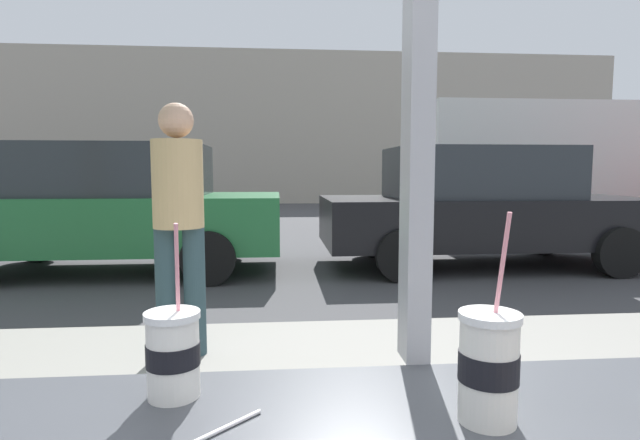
# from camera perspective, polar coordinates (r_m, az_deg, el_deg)

# --- Properties ---
(ground_plane) EXTENTS (60.00, 60.00, 0.00)m
(ground_plane) POSITION_cam_1_polar(r_m,az_deg,el_deg) (9.03, -3.05, -2.90)
(ground_plane) COLOR #424244
(sidewalk_strip) EXTENTS (16.00, 2.80, 0.13)m
(sidewalk_strip) POSITION_cam_1_polar(r_m,az_deg,el_deg) (2.84, 1.46, -20.86)
(sidewalk_strip) COLOR gray
(sidewalk_strip) RESTS_ON ground
(building_facade_far) EXTENTS (28.00, 1.20, 6.20)m
(building_facade_far) POSITION_cam_1_polar(r_m,az_deg,el_deg) (21.34, -4.20, 10.30)
(building_facade_far) COLOR #A89E8E
(building_facade_far) RESTS_ON ground
(soda_cup_left) EXTENTS (0.10, 0.10, 0.31)m
(soda_cup_left) POSITION_cam_1_polar(r_m,az_deg,el_deg) (0.94, -16.31, -14.24)
(soda_cup_left) COLOR white
(soda_cup_left) RESTS_ON window_counter
(soda_cup_right) EXTENTS (0.10, 0.10, 0.33)m
(soda_cup_right) POSITION_cam_1_polar(r_m,az_deg,el_deg) (0.86, 18.56, -15.37)
(soda_cup_right) COLOR silver
(soda_cup_right) RESTS_ON window_counter
(loose_straw) EXTENTS (0.14, 0.14, 0.01)m
(loose_straw) POSITION_cam_1_polar(r_m,az_deg,el_deg) (0.83, -12.16, -22.64)
(loose_straw) COLOR white
(loose_straw) RESTS_ON window_counter
(parked_car_green) EXTENTS (4.37, 1.96, 1.67)m
(parked_car_green) POSITION_cam_1_polar(r_m,az_deg,el_deg) (7.09, -22.41, 1.29)
(parked_car_green) COLOR #236B38
(parked_car_green) RESTS_ON ground
(parked_car_black) EXTENTS (4.45, 1.98, 1.65)m
(parked_car_black) POSITION_cam_1_polar(r_m,az_deg,el_deg) (7.33, 17.84, 1.48)
(parked_car_black) COLOR black
(parked_car_black) RESTS_ON ground
(box_truck) EXTENTS (6.35, 2.44, 2.76)m
(box_truck) POSITION_cam_1_polar(r_m,az_deg,el_deg) (12.46, 25.21, 5.95)
(box_truck) COLOR silver
(box_truck) RESTS_ON ground
(pedestrian) EXTENTS (0.32, 0.32, 1.63)m
(pedestrian) POSITION_cam_1_polar(r_m,az_deg,el_deg) (3.35, -15.74, 0.77)
(pedestrian) COLOR #2C4349
(pedestrian) RESTS_ON sidewalk_strip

